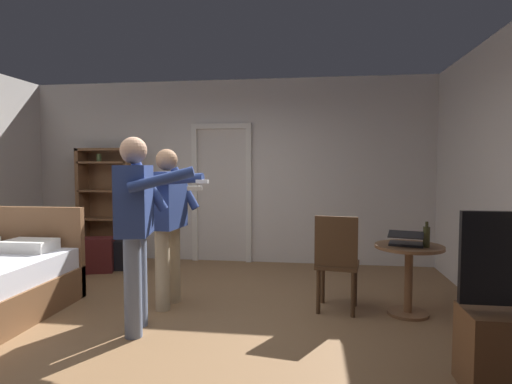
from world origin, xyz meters
name	(u,v)px	position (x,y,z in m)	size (l,w,h in m)	color
ground_plane	(168,326)	(0.00, 0.00, 0.00)	(6.81, 6.81, 0.00)	olive
wall_back	(227,171)	(0.00, 2.74, 1.40)	(6.43, 0.12, 2.79)	silver
doorway_frame	(222,183)	(-0.07, 2.66, 1.22)	(0.93, 0.08, 2.13)	white
bookshelf	(107,200)	(-1.88, 2.51, 0.94)	(0.85, 0.32, 1.75)	brown
side_table	(409,268)	(2.28, 0.62, 0.47)	(0.66, 0.66, 0.70)	brown
laptop	(406,241)	(2.23, 0.58, 0.75)	(0.39, 0.40, 0.15)	black
bottle_on_table	(426,236)	(2.42, 0.54, 0.81)	(0.06, 0.06, 0.25)	#39391B
wooden_chair	(337,259)	(1.57, 0.59, 0.54)	(0.48, 0.48, 0.99)	#4C331E
person_blue_shirt	(136,219)	(-0.22, -0.14, 1.02)	(0.83, 0.64, 1.74)	slate
person_striped_shirt	(168,215)	(-0.18, 0.55, 0.97)	(0.68, 0.67, 1.66)	tan
suitcase_dark	(120,254)	(-1.44, 2.00, 0.21)	(0.54, 0.34, 0.41)	black
suitcase_small	(91,255)	(-1.74, 1.75, 0.24)	(0.61, 0.28, 0.48)	#4C1919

